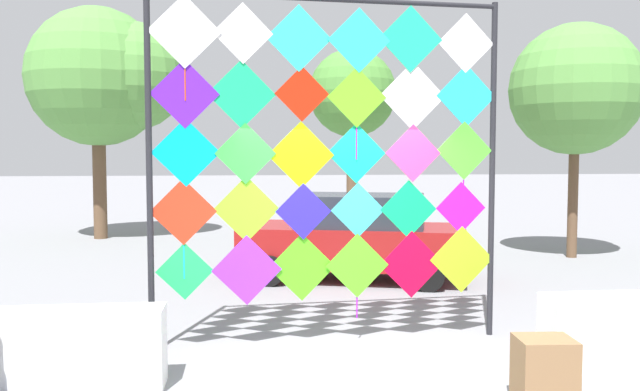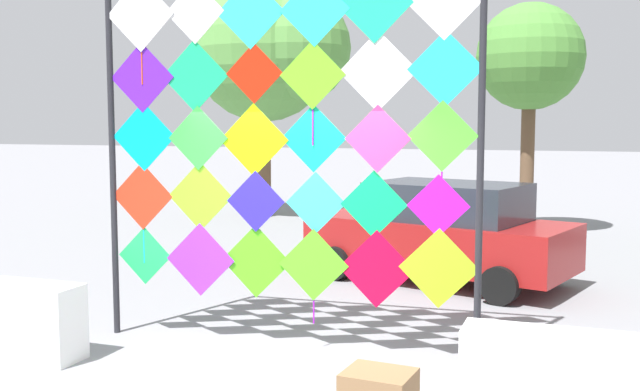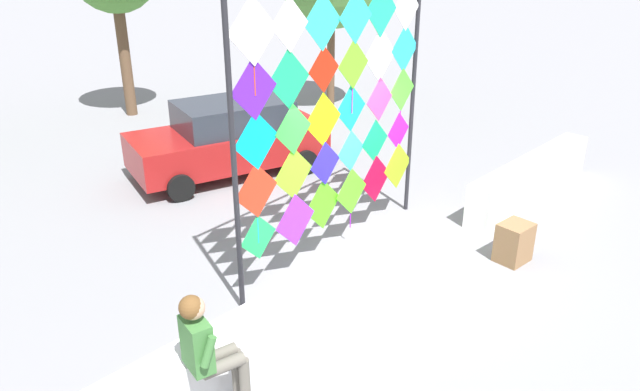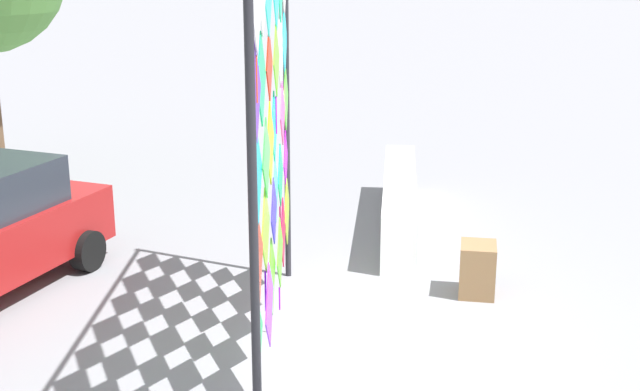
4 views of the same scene
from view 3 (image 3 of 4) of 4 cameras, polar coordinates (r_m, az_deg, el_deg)
ground at (r=9.17m, az=5.42°, el=-6.29°), size 120.00×120.00×0.00m
plaza_ledge_left at (r=6.49m, az=-13.21°, el=-17.34°), size 3.90×0.45×0.77m
plaza_ledge_right at (r=11.80m, az=19.39°, el=1.56°), size 3.90×0.45×0.77m
kite_display_rack at (r=8.54m, az=1.73°, el=8.36°), size 4.08×0.35×4.01m
seated_vendor at (r=5.95m, az=-10.37°, el=-14.25°), size 0.75×0.55×1.61m
parked_car at (r=12.32m, az=-8.58°, el=5.48°), size 4.17×2.66×1.50m
cardboard_box_large at (r=9.48m, az=17.95°, el=-4.26°), size 0.52×0.45×0.62m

